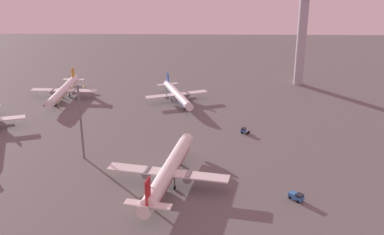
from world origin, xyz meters
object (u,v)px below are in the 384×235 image
(control_tower, at_px, (303,25))
(airplane_far_stand, at_px, (168,171))
(airplane_near_gate, at_px, (63,90))
(apron_light_east, at_px, (80,117))
(maintenance_van, at_px, (297,196))
(pushback_tug, at_px, (244,130))
(airplane_terminal_side, at_px, (177,94))

(control_tower, relative_size, airplane_far_stand, 1.09)
(airplane_near_gate, bearing_deg, apron_light_east, 113.57)
(airplane_near_gate, distance_m, apron_light_east, 64.44)
(maintenance_van, bearing_deg, apron_light_east, -65.36)
(apron_light_east, bearing_deg, maintenance_van, -21.00)
(maintenance_van, bearing_deg, pushback_tug, -121.31)
(airplane_terminal_side, height_order, apron_light_east, apron_light_east)
(airplane_far_stand, xyz_separation_m, apron_light_east, (-28.98, 17.27, 9.93))
(pushback_tug, bearing_deg, apron_light_east, 137.96)
(airplane_terminal_side, distance_m, apron_light_east, 63.21)
(apron_light_east, bearing_deg, airplane_far_stand, -30.79)
(control_tower, bearing_deg, apron_light_east, -136.02)
(airplane_far_stand, relative_size, apron_light_east, 1.84)
(control_tower, xyz_separation_m, airplane_far_stand, (-56.25, -99.50, -24.06))
(airplane_near_gate, xyz_separation_m, maintenance_van, (87.69, -84.41, -2.46))
(maintenance_van, distance_m, pushback_tug, 48.09)
(airplane_far_stand, bearing_deg, airplane_near_gate, 135.84)
(airplane_terminal_side, xyz_separation_m, airplane_near_gate, (-50.47, 3.79, 0.23))
(control_tower, distance_m, airplane_far_stand, 116.80)
(airplane_near_gate, height_order, maintenance_van, airplane_near_gate)
(airplane_terminal_side, relative_size, maintenance_van, 7.85)
(airplane_far_stand, relative_size, airplane_near_gate, 1.24)
(control_tower, distance_m, apron_light_east, 119.27)
(control_tower, relative_size, pushback_tug, 14.16)
(control_tower, relative_size, airplane_near_gate, 1.34)
(airplane_terminal_side, distance_m, airplane_near_gate, 50.61)
(pushback_tug, distance_m, apron_light_east, 60.04)
(airplane_terminal_side, bearing_deg, airplane_far_stand, 70.89)
(maintenance_van, bearing_deg, airplane_terminal_side, -109.59)
(pushback_tug, relative_size, apron_light_east, 0.14)
(control_tower, xyz_separation_m, apron_light_east, (-85.23, -82.23, -14.13))
(airplane_far_stand, bearing_deg, maintenance_van, -0.13)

